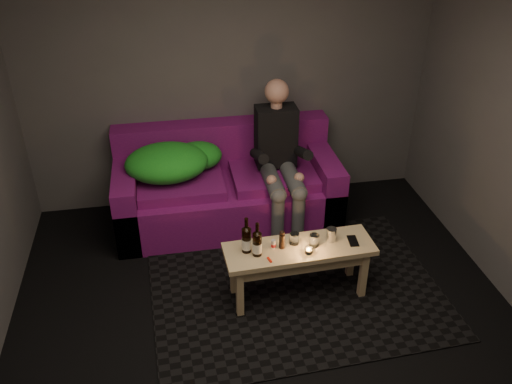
% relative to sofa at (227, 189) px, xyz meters
% --- Properties ---
extents(floor, '(4.50, 4.50, 0.00)m').
position_rel_sofa_xyz_m(floor, '(0.11, -1.82, -0.33)').
color(floor, black).
rests_on(floor, ground).
extents(room, '(4.50, 4.50, 4.50)m').
position_rel_sofa_xyz_m(room, '(0.11, -1.35, 1.31)').
color(room, silver).
rests_on(room, ground).
extents(rug, '(2.47, 1.84, 0.01)m').
position_rel_sofa_xyz_m(rug, '(0.42, -1.21, -0.33)').
color(rug, black).
rests_on(rug, floor).
extents(sofa, '(2.14, 0.96, 0.92)m').
position_rel_sofa_xyz_m(sofa, '(0.00, 0.00, 0.00)').
color(sofa, '#660D64').
rests_on(sofa, floor).
extents(green_blanket, '(0.94, 0.64, 0.32)m').
position_rel_sofa_xyz_m(green_blanket, '(-0.51, -0.01, 0.36)').
color(green_blanket, '#1A9128').
rests_on(green_blanket, sofa).
extents(person, '(0.39, 0.89, 1.43)m').
position_rel_sofa_xyz_m(person, '(0.49, -0.17, 0.41)').
color(person, black).
rests_on(person, sofa).
extents(coffee_table, '(1.22, 0.43, 0.49)m').
position_rel_sofa_xyz_m(coffee_table, '(0.42, -1.26, 0.07)').
color(coffee_table, '#D3B67B').
rests_on(coffee_table, rug).
extents(beer_bottle_a, '(0.08, 0.08, 0.31)m').
position_rel_sofa_xyz_m(beer_bottle_a, '(-0.00, -1.24, 0.27)').
color(beer_bottle_a, black).
rests_on(beer_bottle_a, coffee_table).
extents(beer_bottle_b, '(0.07, 0.07, 0.29)m').
position_rel_sofa_xyz_m(beer_bottle_b, '(0.07, -1.30, 0.27)').
color(beer_bottle_b, black).
rests_on(beer_bottle_b, coffee_table).
extents(salt_shaker, '(0.05, 0.05, 0.08)m').
position_rel_sofa_xyz_m(salt_shaker, '(0.21, -1.24, 0.20)').
color(salt_shaker, silver).
rests_on(salt_shaker, coffee_table).
extents(pepper_mill, '(0.05, 0.05, 0.12)m').
position_rel_sofa_xyz_m(pepper_mill, '(0.28, -1.24, 0.22)').
color(pepper_mill, black).
rests_on(pepper_mill, coffee_table).
extents(tumbler_back, '(0.10, 0.10, 0.09)m').
position_rel_sofa_xyz_m(tumbler_back, '(0.39, -1.21, 0.20)').
color(tumbler_back, white).
rests_on(tumbler_back, coffee_table).
extents(tealight, '(0.06, 0.06, 0.05)m').
position_rel_sofa_xyz_m(tealight, '(0.47, -1.35, 0.18)').
color(tealight, white).
rests_on(tealight, coffee_table).
extents(tumbler_front, '(0.09, 0.09, 0.10)m').
position_rel_sofa_xyz_m(tumbler_front, '(0.54, -1.26, 0.21)').
color(tumbler_front, white).
rests_on(tumbler_front, coffee_table).
extents(steel_cup, '(0.10, 0.10, 0.11)m').
position_rel_sofa_xyz_m(steel_cup, '(0.69, -1.22, 0.21)').
color(steel_cup, '#B2B6BA').
rests_on(steel_cup, coffee_table).
extents(smartphone, '(0.09, 0.15, 0.01)m').
position_rel_sofa_xyz_m(smartphone, '(0.86, -1.26, 0.16)').
color(smartphone, black).
rests_on(smartphone, coffee_table).
extents(red_lighter, '(0.03, 0.07, 0.01)m').
position_rel_sofa_xyz_m(red_lighter, '(0.15, -1.38, 0.16)').
color(red_lighter, red).
rests_on(red_lighter, coffee_table).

